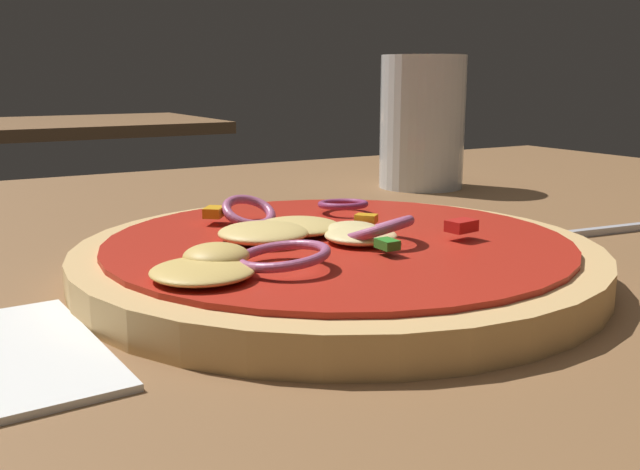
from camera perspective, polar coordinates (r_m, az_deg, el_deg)
dining_table at (r=0.38m, az=-5.72°, el=-6.35°), size 1.42×0.99×0.03m
pizza at (r=0.40m, az=1.20°, el=-1.74°), size 0.29×0.29×0.04m
fork at (r=0.52m, az=17.46°, el=-0.02°), size 0.18×0.03×0.00m
beer_glass at (r=0.73m, az=7.99°, el=8.41°), size 0.08×0.08×0.13m
background_table at (r=1.86m, az=-18.21°, el=8.11°), size 0.60×0.48×0.03m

